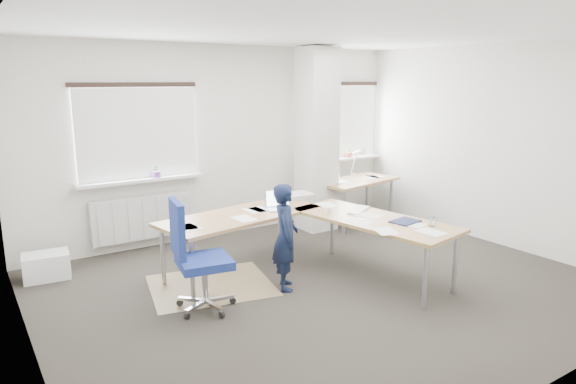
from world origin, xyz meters
TOP-DOWN VIEW (x-y plane):
  - ground at (0.00, 0.00)m, footprint 6.00×6.00m
  - room_shell at (0.18, 0.45)m, footprint 6.04×5.04m
  - floor_mat at (-1.10, 0.72)m, footprint 1.55×1.39m
  - white_crate at (-2.62, 1.99)m, footprint 0.55×0.41m
  - desk_main at (0.06, 0.42)m, footprint 2.82×2.63m
  - desk_side at (2.00, 1.81)m, footprint 1.50×0.93m
  - task_chair at (-1.45, 0.20)m, footprint 0.64×0.63m
  - person at (-0.42, 0.20)m, footprint 0.45×0.52m

SIDE VIEW (x-z plane):
  - ground at x=0.00m, z-range 0.00..0.00m
  - floor_mat at x=-1.10m, z-range 0.00..0.01m
  - white_crate at x=-2.62m, z-range 0.00..0.31m
  - task_chair at x=-1.45m, z-range -0.26..0.90m
  - person at x=-0.42m, z-range 0.00..1.20m
  - desk_side at x=2.00m, z-range 0.08..1.29m
  - desk_main at x=0.06m, z-range 0.21..1.17m
  - room_shell at x=0.18m, z-range 0.34..3.16m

